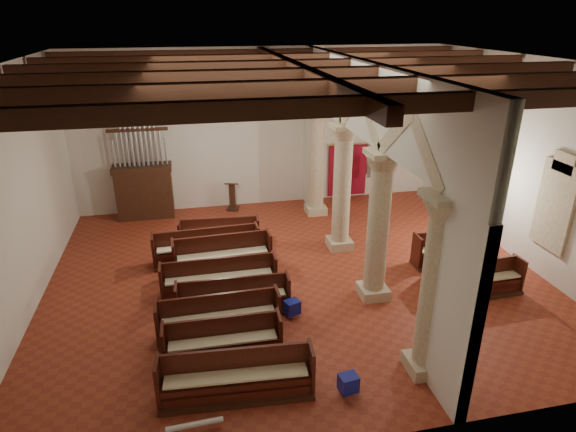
{
  "coord_description": "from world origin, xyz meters",
  "views": [
    {
      "loc": [
        -2.77,
        -11.97,
        7.13
      ],
      "look_at": [
        -0.13,
        0.5,
        1.7
      ],
      "focal_mm": 30.0,
      "sensor_mm": 36.0,
      "label": 1
    }
  ],
  "objects_px": {
    "nave_pew_0": "(237,383)",
    "aisle_pew_0": "(488,283)",
    "pipe_organ": "(144,182)",
    "lectern": "(232,198)",
    "processional_banner": "(372,188)"
  },
  "relations": [
    {
      "from": "pipe_organ",
      "to": "lectern",
      "type": "height_order",
      "value": "pipe_organ"
    },
    {
      "from": "pipe_organ",
      "to": "nave_pew_0",
      "type": "distance_m",
      "value": 10.25
    },
    {
      "from": "pipe_organ",
      "to": "lectern",
      "type": "xyz_separation_m",
      "value": [
        3.22,
        -0.01,
        -0.89
      ]
    },
    {
      "from": "processional_banner",
      "to": "aisle_pew_0",
      "type": "xyz_separation_m",
      "value": [
        0.76,
        -6.71,
        -0.43
      ]
    },
    {
      "from": "pipe_organ",
      "to": "aisle_pew_0",
      "type": "relative_size",
      "value": 2.29
    },
    {
      "from": "nave_pew_0",
      "to": "aisle_pew_0",
      "type": "distance_m",
      "value": 7.51
    },
    {
      "from": "pipe_organ",
      "to": "lectern",
      "type": "bearing_deg",
      "value": -0.19
    },
    {
      "from": "pipe_organ",
      "to": "processional_banner",
      "type": "distance_m",
      "value": 8.7
    },
    {
      "from": "nave_pew_0",
      "to": "aisle_pew_0",
      "type": "relative_size",
      "value": 1.62
    },
    {
      "from": "lectern",
      "to": "nave_pew_0",
      "type": "distance_m",
      "value": 9.98
    },
    {
      "from": "pipe_organ",
      "to": "lectern",
      "type": "relative_size",
      "value": 3.75
    },
    {
      "from": "processional_banner",
      "to": "aisle_pew_0",
      "type": "distance_m",
      "value": 6.77
    },
    {
      "from": "nave_pew_0",
      "to": "pipe_organ",
      "type": "bearing_deg",
      "value": 106.73
    },
    {
      "from": "pipe_organ",
      "to": "processional_banner",
      "type": "relative_size",
      "value": 2.1
    },
    {
      "from": "processional_banner",
      "to": "nave_pew_0",
      "type": "height_order",
      "value": "processional_banner"
    }
  ]
}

